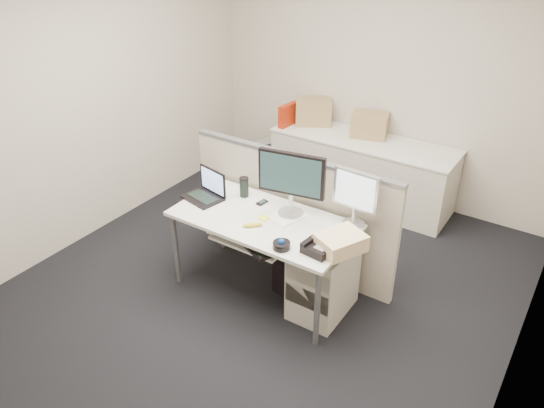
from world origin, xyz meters
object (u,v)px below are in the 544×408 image
Objects in this scene: monitor_main at (291,184)px; desk_phone at (317,249)px; laptop at (202,186)px; desk at (263,225)px.

monitor_main is 0.63m from desk_phone.
laptop is at bearing 178.94° from desk_phone.
desk is at bearing 13.74° from laptop.
laptop is at bearing -178.15° from desk.
monitor_main reaches higher than desk_phone.
desk_phone reaches higher than desk.
monitor_main is (0.15, 0.18, 0.34)m from desk.
desk_phone is (0.45, -0.36, -0.24)m from monitor_main.
desk_phone is at bearing -16.70° from desk.
laptop reaches higher than desk_phone.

